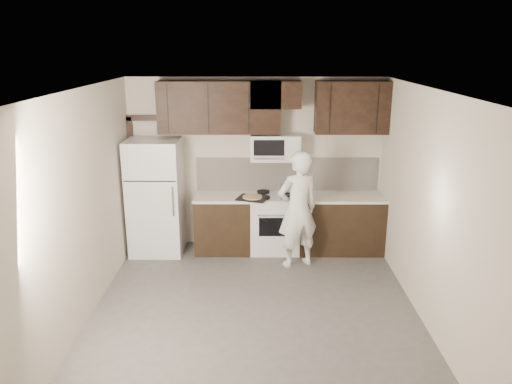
{
  "coord_description": "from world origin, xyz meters",
  "views": [
    {
      "loc": [
        0.04,
        -5.49,
        3.17
      ],
      "look_at": [
        0.01,
        0.9,
        1.27
      ],
      "focal_mm": 35.0,
      "sensor_mm": 36.0,
      "label": 1
    }
  ],
  "objects_px": {
    "stove": "(275,223)",
    "microwave": "(275,147)",
    "refrigerator": "(156,197)",
    "person": "(298,210)"
  },
  "relations": [
    {
      "from": "stove",
      "to": "microwave",
      "type": "distance_m",
      "value": 1.2
    },
    {
      "from": "microwave",
      "to": "person",
      "type": "distance_m",
      "value": 1.09
    },
    {
      "from": "refrigerator",
      "to": "person",
      "type": "bearing_deg",
      "value": -13.57
    },
    {
      "from": "microwave",
      "to": "refrigerator",
      "type": "relative_size",
      "value": 0.42
    },
    {
      "from": "stove",
      "to": "person",
      "type": "bearing_deg",
      "value": -61.32
    },
    {
      "from": "stove",
      "to": "refrigerator",
      "type": "height_order",
      "value": "refrigerator"
    },
    {
      "from": "stove",
      "to": "person",
      "type": "relative_size",
      "value": 0.54
    },
    {
      "from": "person",
      "to": "refrigerator",
      "type": "bearing_deg",
      "value": -37.09
    },
    {
      "from": "stove",
      "to": "refrigerator",
      "type": "bearing_deg",
      "value": -178.49
    },
    {
      "from": "microwave",
      "to": "refrigerator",
      "type": "distance_m",
      "value": 2.0
    }
  ]
}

